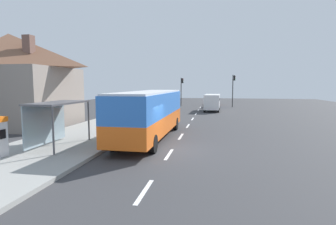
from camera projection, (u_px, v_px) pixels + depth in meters
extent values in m
cube|color=#38383A|center=(190.00, 119.00, 28.86)|extent=(56.00, 92.00, 0.04)
cube|color=#999993|center=(79.00, 138.00, 18.19)|extent=(6.20, 30.00, 0.18)
cube|color=silver|center=(144.00, 191.00, 9.21)|extent=(0.16, 2.20, 0.01)
cube|color=silver|center=(169.00, 154.00, 14.11)|extent=(0.16, 2.20, 0.01)
cube|color=silver|center=(181.00, 137.00, 19.01)|extent=(0.16, 2.20, 0.01)
cube|color=silver|center=(188.00, 126.00, 23.91)|extent=(0.16, 2.20, 0.01)
cube|color=silver|center=(193.00, 119.00, 28.81)|extent=(0.16, 2.20, 0.01)
cube|color=silver|center=(196.00, 114.00, 33.71)|extent=(0.16, 2.20, 0.01)
cube|color=silver|center=(198.00, 110.00, 38.61)|extent=(0.16, 2.20, 0.01)
cube|color=silver|center=(200.00, 107.00, 43.51)|extent=(0.16, 2.20, 0.01)
cube|color=orange|center=(150.00, 123.00, 18.13)|extent=(2.64, 11.03, 1.15)
cube|color=blue|center=(150.00, 104.00, 18.00)|extent=(2.64, 11.03, 1.45)
cube|color=silver|center=(150.00, 92.00, 17.92)|extent=(2.52, 10.81, 0.12)
cube|color=black|center=(166.00, 100.00, 23.33)|extent=(2.30, 0.15, 1.22)
cube|color=black|center=(130.00, 105.00, 17.74)|extent=(0.19, 8.58, 1.10)
cylinder|color=black|center=(149.00, 123.00, 22.21)|extent=(0.29, 1.00, 1.00)
cylinder|color=black|center=(176.00, 124.00, 21.79)|extent=(0.29, 1.00, 1.00)
cylinder|color=black|center=(113.00, 142.00, 14.78)|extent=(0.29, 1.00, 1.00)
cylinder|color=black|center=(153.00, 144.00, 14.36)|extent=(0.29, 1.00, 1.00)
cube|color=white|center=(212.00, 102.00, 37.39)|extent=(2.19, 5.27, 1.96)
cube|color=black|center=(212.00, 99.00, 37.35)|extent=(2.15, 3.19, 0.44)
cylinder|color=black|center=(218.00, 110.00, 35.36)|extent=(0.25, 0.69, 0.68)
cylinder|color=black|center=(204.00, 110.00, 35.73)|extent=(0.25, 0.69, 0.68)
cylinder|color=black|center=(219.00, 108.00, 39.25)|extent=(0.25, 0.69, 0.68)
cylinder|color=black|center=(207.00, 107.00, 39.62)|extent=(0.25, 0.69, 0.68)
cube|color=#A51919|center=(213.00, 101.00, 49.69)|extent=(1.91, 4.44, 0.60)
cube|color=black|center=(213.00, 98.00, 49.44)|extent=(1.64, 2.41, 0.60)
cylinder|color=black|center=(209.00, 102.00, 51.35)|extent=(0.22, 0.64, 0.64)
cylinder|color=black|center=(218.00, 102.00, 51.03)|extent=(0.22, 0.64, 0.64)
cylinder|color=black|center=(209.00, 103.00, 48.42)|extent=(0.22, 0.64, 0.64)
cylinder|color=black|center=(218.00, 103.00, 48.10)|extent=(0.22, 0.64, 0.64)
cube|color=navy|center=(213.00, 103.00, 43.78)|extent=(1.87, 4.43, 0.60)
cube|color=black|center=(213.00, 100.00, 43.53)|extent=(1.62, 2.40, 0.60)
cylinder|color=black|center=(208.00, 105.00, 45.43)|extent=(0.21, 0.64, 0.64)
cylinder|color=black|center=(218.00, 105.00, 45.13)|extent=(0.21, 0.64, 0.64)
cylinder|color=black|center=(208.00, 106.00, 42.50)|extent=(0.21, 0.64, 0.64)
cylinder|color=black|center=(218.00, 106.00, 42.20)|extent=(0.21, 0.64, 0.64)
cube|color=black|center=(3.00, 134.00, 12.81)|extent=(0.03, 0.36, 0.44)
cylinder|color=yellow|center=(106.00, 132.00, 17.14)|extent=(0.52, 0.52, 0.95)
cylinder|color=orange|center=(111.00, 130.00, 17.83)|extent=(0.52, 0.52, 0.95)
cylinder|color=red|center=(114.00, 128.00, 18.51)|extent=(0.52, 0.52, 0.95)
cylinder|color=#2D2D2D|center=(233.00, 91.00, 44.05)|extent=(0.14, 0.14, 5.25)
cube|color=black|center=(234.00, 78.00, 43.79)|extent=(0.24, 0.28, 0.84)
sphere|color=#360606|center=(235.00, 76.00, 43.74)|extent=(0.16, 0.16, 0.16)
sphere|color=#3C2C03|center=(235.00, 78.00, 43.77)|extent=(0.16, 0.16, 0.16)
sphere|color=green|center=(235.00, 80.00, 43.80)|extent=(0.16, 0.16, 0.16)
cylinder|color=#2D2D2D|center=(181.00, 92.00, 46.33)|extent=(0.14, 0.14, 4.84)
cube|color=black|center=(182.00, 81.00, 46.09)|extent=(0.24, 0.28, 0.84)
sphere|color=red|center=(183.00, 79.00, 46.04)|extent=(0.16, 0.16, 0.16)
sphere|color=#3C2C03|center=(183.00, 81.00, 46.07)|extent=(0.16, 0.16, 0.16)
sphere|color=black|center=(183.00, 82.00, 46.10)|extent=(0.16, 0.16, 0.16)
cube|color=gray|center=(12.00, 97.00, 23.88)|extent=(9.91, 7.54, 5.13)
pyramid|color=brown|center=(9.00, 51.00, 23.47)|extent=(10.41, 7.92, 2.93)
cube|color=brown|center=(29.00, 45.00, 21.86)|extent=(0.70, 0.70, 1.50)
cube|color=#4C4C51|center=(58.00, 103.00, 15.14)|extent=(1.80, 4.00, 0.10)
cube|color=#8CA5B2|center=(46.00, 124.00, 15.41)|extent=(0.06, 3.80, 2.30)
cylinder|color=#4C4C51|center=(53.00, 131.00, 13.26)|extent=(0.10, 0.10, 2.44)
cylinder|color=#4C4C51|center=(89.00, 120.00, 16.98)|extent=(0.10, 0.10, 2.44)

